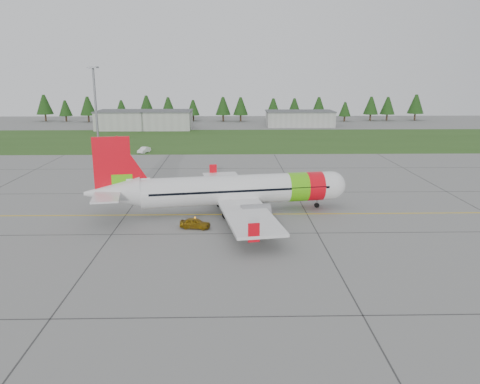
{
  "coord_description": "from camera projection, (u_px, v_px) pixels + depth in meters",
  "views": [
    {
      "loc": [
        -0.65,
        -53.73,
        18.94
      ],
      "look_at": [
        0.68,
        6.32,
        3.62
      ],
      "focal_mm": 35.0,
      "sensor_mm": 36.0,
      "label": 1
    }
  ],
  "objects": [
    {
      "name": "follow_me_car",
      "position": [
        195.0,
        214.0,
        58.29
      ],
      "size": [
        1.58,
        1.76,
        3.82
      ],
      "primitive_type": "imported",
      "rotation": [
        0.0,
        0.0,
        1.37
      ],
      "color": "#D39A0B",
      "rests_on": "ground"
    },
    {
      "name": "aircraft",
      "position": [
        233.0,
        190.0,
        64.85
      ],
      "size": [
        36.15,
        33.7,
        11.0
      ],
      "rotation": [
        0.0,
        0.0,
        0.16
      ],
      "color": "white",
      "rests_on": "ground"
    },
    {
      "name": "hangar_west",
      "position": [
        145.0,
        120.0,
        161.92
      ],
      "size": [
        32.0,
        14.0,
        6.0
      ],
      "primitive_type": "cube",
      "color": "#A8A8A3",
      "rests_on": "ground"
    },
    {
      "name": "ground",
      "position": [
        236.0,
        234.0,
        56.75
      ],
      "size": [
        320.0,
        320.0,
        0.0
      ],
      "primitive_type": "plane",
      "color": "gray",
      "rests_on": "ground"
    },
    {
      "name": "service_van",
      "position": [
        144.0,
        144.0,
        113.57
      ],
      "size": [
        1.9,
        1.84,
        4.34
      ],
      "primitive_type": "imported",
      "rotation": [
        0.0,
        0.0,
        -0.33
      ],
      "color": "white",
      "rests_on": "ground"
    },
    {
      "name": "grass_strip",
      "position": [
        232.0,
        140.0,
        136.18
      ],
      "size": [
        320.0,
        50.0,
        0.03
      ],
      "primitive_type": "cube",
      "color": "#30561E",
      "rests_on": "ground"
    },
    {
      "name": "taxi_guideline",
      "position": [
        235.0,
        214.0,
        64.5
      ],
      "size": [
        120.0,
        0.25,
        0.02
      ],
      "primitive_type": "cube",
      "color": "gold",
      "rests_on": "ground"
    },
    {
      "name": "floodlight_mast",
      "position": [
        96.0,
        112.0,
        109.77
      ],
      "size": [
        0.5,
        0.5,
        20.0
      ],
      "primitive_type": "cylinder",
      "color": "slate",
      "rests_on": "ground"
    },
    {
      "name": "hangar_east",
      "position": [
        300.0,
        119.0,
        170.95
      ],
      "size": [
        24.0,
        12.0,
        5.2
      ],
      "primitive_type": "cube",
      "color": "#A8A8A3",
      "rests_on": "ground"
    },
    {
      "name": "treeline",
      "position": [
        231.0,
        108.0,
        189.2
      ],
      "size": [
        160.0,
        8.0,
        10.0
      ],
      "primitive_type": null,
      "color": "#1C3F14",
      "rests_on": "ground"
    }
  ]
}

